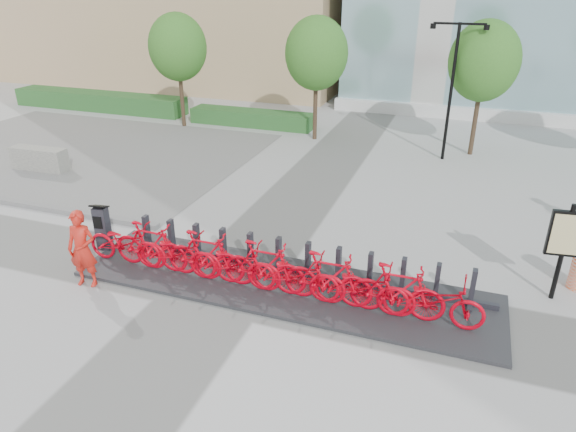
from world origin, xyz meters
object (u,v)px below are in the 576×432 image
(bike_0, at_px, (125,243))
(worker_red, at_px, (82,249))
(kiosk, at_px, (102,227))
(map_sign, at_px, (566,238))
(jersey_barrier, at_px, (39,159))

(bike_0, bearing_deg, worker_red, 162.20)
(bike_0, relative_size, kiosk, 1.58)
(worker_red, xyz_separation_m, map_sign, (9.93, 2.93, 0.57))
(kiosk, xyz_separation_m, worker_red, (0.62, -1.44, 0.22))
(jersey_barrier, relative_size, map_sign, 0.96)
(kiosk, bearing_deg, jersey_barrier, 135.95)
(kiosk, relative_size, worker_red, 0.69)
(kiosk, xyz_separation_m, jersey_barrier, (-6.24, 4.41, -0.27))
(map_sign, bearing_deg, worker_red, -170.44)
(bike_0, bearing_deg, map_sign, -78.82)
(kiosk, relative_size, map_sign, 0.56)
(bike_0, xyz_separation_m, kiosk, (-0.95, 0.40, 0.08))
(map_sign, bearing_deg, kiosk, -178.83)
(worker_red, xyz_separation_m, jersey_barrier, (-6.85, 5.85, -0.49))
(worker_red, bearing_deg, map_sign, 5.92)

